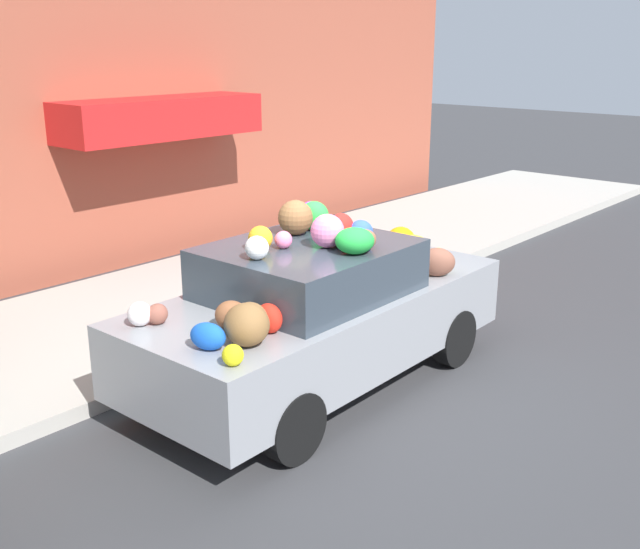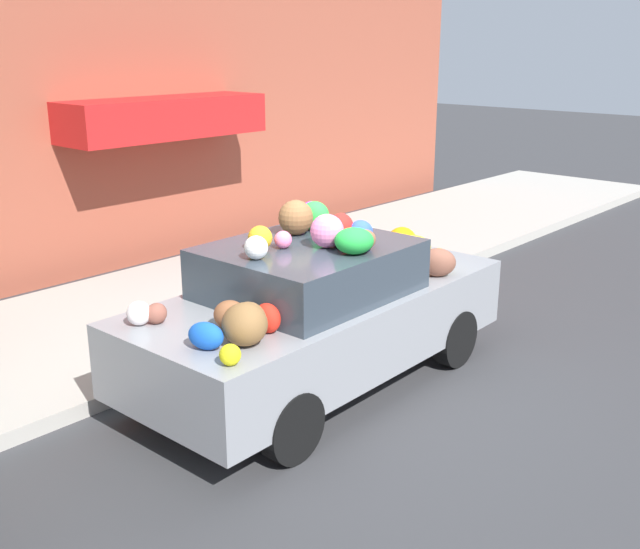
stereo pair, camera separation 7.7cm
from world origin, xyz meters
name	(u,v)px [view 2 (the right image)]	position (x,y,z in m)	size (l,w,h in m)	color
ground_plane	(324,384)	(0.00, 0.00, 0.00)	(60.00, 60.00, 0.00)	#38383A
sidewalk_curb	(158,312)	(0.00, 2.70, 0.07)	(24.00, 3.20, 0.15)	#B2ADA3
building_facade	(46,80)	(0.07, 4.92, 2.72)	(18.00, 1.20, 5.49)	#9E4C38
fire_hydrant	(371,253)	(2.64, 1.53, 0.49)	(0.20, 0.20, 0.70)	#B2B2B7
art_car	(319,309)	(-0.03, 0.04, 0.78)	(3.97, 1.78, 1.77)	gray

